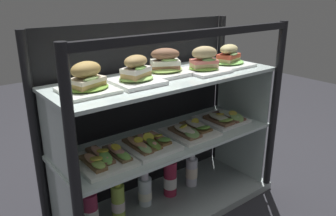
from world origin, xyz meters
TOP-DOWN VIEW (x-y plane):
  - ground_plane at (0.00, 0.00)m, footprint 6.00×6.00m
  - case_base_deck at (0.00, 0.00)m, footprint 1.12×0.43m
  - case_frame at (0.00, 0.10)m, footprint 1.12×0.43m
  - riser_lower_tier at (0.00, 0.00)m, footprint 1.04×0.35m
  - shelf_lower_glass at (0.00, 0.00)m, footprint 1.06×0.37m
  - riser_upper_tier at (0.00, 0.00)m, footprint 1.04×0.35m
  - shelf_upper_glass at (0.00, 0.00)m, footprint 1.06×0.37m
  - plated_roll_sandwich_far_left at (-0.39, -0.01)m, footprint 0.19×0.19m
  - plated_roll_sandwich_mid_right at (-0.18, -0.02)m, footprint 0.19×0.19m
  - plated_roll_sandwich_right_of_center at (0.01, 0.03)m, footprint 0.19×0.19m
  - plated_roll_sandwich_mid_left at (0.18, -0.04)m, footprint 0.19×0.19m
  - plated_roll_sandwich_near_right_corner at (0.37, -0.02)m, footprint 0.20×0.20m
  - open_sandwich_tray_mid_left at (-0.35, -0.03)m, footprint 0.22×0.23m
  - open_sandwich_tray_far_left at (-0.13, -0.03)m, footprint 0.22×0.23m
  - open_sandwich_tray_far_right at (0.12, -0.03)m, footprint 0.22×0.23m
  - open_sandwich_tray_mid_right at (0.36, -0.02)m, footprint 0.22×0.23m
  - juice_bottle_back_left at (-0.40, 0.05)m, footprint 0.07×0.07m
  - juice_bottle_front_second at (-0.26, 0.05)m, footprint 0.06×0.06m
  - juice_bottle_near_post at (-0.10, 0.06)m, footprint 0.07×0.07m
  - juice_bottle_front_right_end at (0.05, 0.04)m, footprint 0.07×0.07m
  - juice_bottle_front_middle at (0.20, 0.05)m, footprint 0.06×0.06m

SIDE VIEW (x-z plane):
  - ground_plane at x=0.00m, z-range -0.02..0.00m
  - case_base_deck at x=0.00m, z-range 0.00..0.04m
  - juice_bottle_near_post at x=-0.10m, z-range 0.02..0.21m
  - juice_bottle_front_second at x=-0.26m, z-range 0.01..0.23m
  - juice_bottle_front_middle at x=0.20m, z-range 0.02..0.23m
  - juice_bottle_back_left at x=-0.40m, z-range 0.01..0.25m
  - juice_bottle_front_right_end at x=0.05m, z-range 0.01..0.26m
  - riser_lower_tier at x=0.00m, z-range 0.04..0.37m
  - shelf_lower_glass at x=0.00m, z-range 0.37..0.39m
  - open_sandwich_tray_far_right at x=0.12m, z-range 0.38..0.44m
  - open_sandwich_tray_mid_right at x=0.36m, z-range 0.38..0.44m
  - open_sandwich_tray_far_left at x=-0.13m, z-range 0.38..0.44m
  - open_sandwich_tray_mid_left at x=-0.35m, z-range 0.38..0.44m
  - case_frame at x=0.00m, z-range 0.04..0.95m
  - riser_upper_tier at x=0.00m, z-range 0.39..0.67m
  - shelf_upper_glass at x=0.00m, z-range 0.67..0.69m
  - plated_roll_sandwich_near_right_corner at x=0.37m, z-range 0.67..0.78m
  - plated_roll_sandwich_mid_right at x=-0.18m, z-range 0.67..0.79m
  - plated_roll_sandwich_right_of_center at x=0.01m, z-range 0.67..0.79m
  - plated_roll_sandwich_mid_left at x=0.18m, z-range 0.67..0.79m
  - plated_roll_sandwich_far_left at x=-0.39m, z-range 0.67..0.79m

